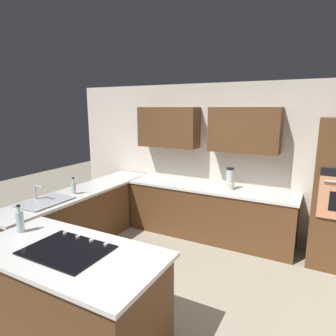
{
  "coord_description": "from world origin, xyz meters",
  "views": [
    {
      "loc": [
        -1.5,
        2.72,
        2.2
      ],
      "look_at": [
        0.75,
        -1.5,
        1.2
      ],
      "focal_mm": 30.99,
      "sensor_mm": 36.0,
      "label": 1
    }
  ],
  "objects_px": {
    "cooktop": "(67,250)",
    "dish_soap_bottle": "(74,188)",
    "blender": "(230,180)",
    "sink_unit": "(45,201)",
    "oil_bottle": "(20,221)"
  },
  "relations": [
    {
      "from": "blender",
      "to": "oil_bottle",
      "type": "relative_size",
      "value": 1.17
    },
    {
      "from": "cooktop",
      "to": "blender",
      "type": "bearing_deg",
      "value": -105.23
    },
    {
      "from": "blender",
      "to": "dish_soap_bottle",
      "type": "bearing_deg",
      "value": 34.32
    },
    {
      "from": "sink_unit",
      "to": "dish_soap_bottle",
      "type": "xyz_separation_m",
      "value": [
        -0.06,
        -0.48,
        0.09
      ]
    },
    {
      "from": "sink_unit",
      "to": "blender",
      "type": "xyz_separation_m",
      "value": [
        -2.08,
        -1.86,
        0.13
      ]
    },
    {
      "from": "sink_unit",
      "to": "cooktop",
      "type": "height_order",
      "value": "sink_unit"
    },
    {
      "from": "cooktop",
      "to": "dish_soap_bottle",
      "type": "bearing_deg",
      "value": -46.18
    },
    {
      "from": "cooktop",
      "to": "dish_soap_bottle",
      "type": "xyz_separation_m",
      "value": [
        1.28,
        -1.33,
        0.1
      ]
    },
    {
      "from": "dish_soap_bottle",
      "to": "oil_bottle",
      "type": "xyz_separation_m",
      "value": [
        -0.54,
        1.27,
        0.02
      ]
    },
    {
      "from": "dish_soap_bottle",
      "to": "oil_bottle",
      "type": "distance_m",
      "value": 1.38
    },
    {
      "from": "blender",
      "to": "dish_soap_bottle",
      "type": "distance_m",
      "value": 2.45
    },
    {
      "from": "sink_unit",
      "to": "dish_soap_bottle",
      "type": "height_order",
      "value": "dish_soap_bottle"
    },
    {
      "from": "blender",
      "to": "oil_bottle",
      "type": "bearing_deg",
      "value": 60.78
    },
    {
      "from": "cooktop",
      "to": "blender",
      "type": "relative_size",
      "value": 2.15
    },
    {
      "from": "cooktop",
      "to": "dish_soap_bottle",
      "type": "distance_m",
      "value": 1.85
    }
  ]
}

